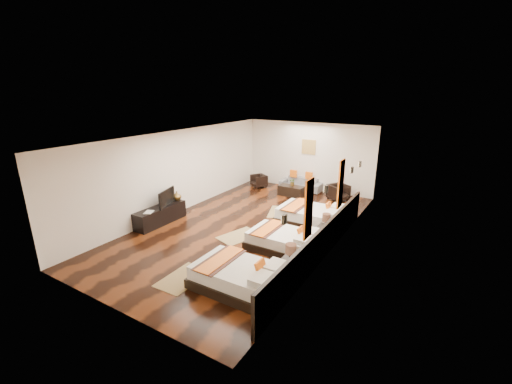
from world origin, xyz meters
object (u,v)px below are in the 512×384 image
Objects in this scene: bed_mid at (286,241)px; figurine at (177,196)px; nightstand_b at (325,232)px; armchair_right at (338,192)px; table_plant at (293,182)px; tv at (164,198)px; tv_console at (160,215)px; book at (145,212)px; sofa at (301,184)px; bed_near at (242,277)px; bed_far at (313,216)px; nightstand_a at (290,268)px; coffee_table at (291,191)px; armchair_left at (259,181)px.

figurine is at bearing 175.25° from bed_mid.
nightstand_b reaches higher than armchair_right.
figurine reaches higher than table_plant.
tv_console is at bearing 146.48° from tv.
figurine is at bearing 90.00° from book.
table_plant is (-1.84, 4.36, 0.30)m from bed_mid.
tv is 0.53× the size of sofa.
bed_near is 6.73m from table_plant.
bed_far is 3.35m from nightstand_a.
coffee_table is 3.33× the size of table_plant.
tv is at bearing 73.83° from tv_console.
nightstand_a reaches higher than tv_console.
book is 0.47× the size of armchair_right.
armchair_left is (-3.60, 2.73, -0.01)m from bed_far.
coffee_table is at bearing 128.49° from bed_far.
bed_far is 1.22× the size of sofa.
nightstand_a reaches higher than table_plant.
bed_mid is at bearing -70.91° from sofa.
book is at bearing 165.36° from bed_near.
bed_near is at bearing -30.86° from armchair_left.
book is 6.67m from sofa.
armchair_right is (4.06, 4.99, -0.51)m from tv.
bed_near is 4.52m from tv_console.
armchair_right is at bearing 90.68° from bed_near.
nightstand_a is 0.89× the size of coffee_table.
book is (-4.20, -2.97, 0.28)m from bed_far.
nightstand_b reaches higher than coffee_table.
tv_console is at bearing -116.25° from coffee_table.
bed_far is 2.99m from coffee_table.
armchair_right is at bearing 90.97° from bed_mid.
armchair_left is at bearing -23.65° from tv.
book is at bearing -144.70° from bed_far.
tv is (-4.15, 1.85, 0.55)m from bed_near.
figurine reaches higher than coffee_table.
tv reaches higher than tv_console.
table_plant is (0.02, -0.88, 0.29)m from sofa.
bed_mid is 2.07× the size of tv.
bed_far is at bearing -148.36° from armchair_right.
tv_console is at bearing -150.32° from bed_far.
sofa reaches higher than coffee_table.
book is 0.32× the size of coffee_table.
coffee_table is (-1.86, 4.31, -0.05)m from bed_mid.
bed_near is 1.07× the size of bed_mid.
book is at bearing -166.52° from bed_mid.
bed_mid is 2.29× the size of nightstand_b.
tv is 0.93× the size of coffee_table.
armchair_right is (-0.83, 3.77, 0.02)m from nightstand_b.
figurine is (-4.95, 1.65, 0.39)m from nightstand_a.
armchair_right is at bearing 51.43° from tv_console.
nightstand_b reaches higher than sofa.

